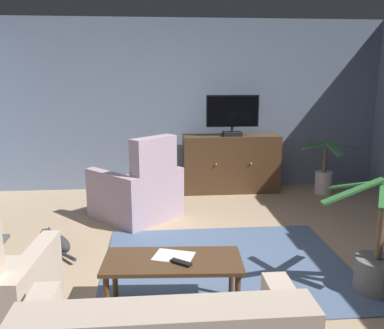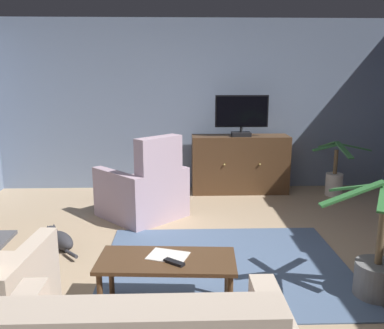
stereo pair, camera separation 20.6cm
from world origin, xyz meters
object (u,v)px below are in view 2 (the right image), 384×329
(tv_cabinet, at_px, (240,165))
(folded_newspaper, at_px, (168,256))
(cat, at_px, (60,239))
(potted_plant_on_hearth_side, at_px, (335,179))
(television, at_px, (242,114))
(coffee_table, at_px, (167,265))
(armchair_near_window, at_px, (144,192))
(tv_remote, at_px, (174,262))
(potted_plant_tall_palm_by_window, at_px, (377,270))

(tv_cabinet, distance_m, folded_newspaper, 3.37)
(folded_newspaper, bearing_deg, cat, 154.63)
(tv_cabinet, xyz_separation_m, potted_plant_on_hearth_side, (1.41, -0.24, -0.17))
(television, bearing_deg, coffee_table, -108.03)
(armchair_near_window, height_order, potted_plant_on_hearth_side, armchair_near_window)
(television, height_order, tv_remote, television)
(tv_remote, distance_m, folded_newspaper, 0.14)
(coffee_table, bearing_deg, folded_newspaper, 78.67)
(television, xyz_separation_m, armchair_near_window, (-1.39, -1.04, -0.88))
(potted_plant_on_hearth_side, bearing_deg, coffee_table, -129.10)
(tv_cabinet, height_order, folded_newspaper, tv_cabinet)
(tv_cabinet, height_order, television, television)
(television, distance_m, folded_newspaper, 3.41)
(tv_remote, xyz_separation_m, cat, (-1.23, 1.30, -0.35))
(television, height_order, potted_plant_on_hearth_side, television)
(tv_cabinet, relative_size, potted_plant_tall_palm_by_window, 1.48)
(folded_newspaper, height_order, cat, folded_newspaper)
(tv_cabinet, distance_m, tv_remote, 3.48)
(potted_plant_tall_palm_by_window, height_order, cat, potted_plant_tall_palm_by_window)
(potted_plant_on_hearth_side, distance_m, potted_plant_tall_palm_by_window, 2.96)
(television, bearing_deg, tv_remote, -106.66)
(tv_cabinet, distance_m, coffee_table, 3.42)
(armchair_near_window, bearing_deg, potted_plant_tall_palm_by_window, -44.06)
(armchair_near_window, bearing_deg, television, 36.73)
(folded_newspaper, bearing_deg, armchair_near_window, 118.95)
(tv_cabinet, bearing_deg, folded_newspaper, -107.84)
(coffee_table, height_order, armchair_near_window, armchair_near_window)
(tv_remote, height_order, cat, tv_remote)
(tv_remote, relative_size, cat, 0.28)
(coffee_table, distance_m, armchair_near_window, 2.19)
(tv_cabinet, relative_size, cat, 2.44)
(folded_newspaper, xyz_separation_m, potted_plant_tall_palm_by_window, (1.72, 0.10, -0.20))
(folded_newspaper, distance_m, potted_plant_on_hearth_side, 3.85)
(coffee_table, distance_m, cat, 1.72)
(tv_cabinet, bearing_deg, tv_remote, -106.41)
(television, bearing_deg, potted_plant_on_hearth_side, -7.50)
(folded_newspaper, bearing_deg, tv_cabinet, 91.46)
(tv_cabinet, height_order, potted_plant_tall_palm_by_window, potted_plant_tall_palm_by_window)
(cat, bearing_deg, tv_remote, -46.55)
(tv_remote, bearing_deg, cat, -8.61)
(tv_remote, height_order, potted_plant_on_hearth_side, potted_plant_on_hearth_side)
(coffee_table, bearing_deg, tv_cabinet, 72.25)
(armchair_near_window, bearing_deg, tv_remote, -79.69)
(folded_newspaper, height_order, potted_plant_tall_palm_by_window, potted_plant_tall_palm_by_window)
(television, bearing_deg, cat, -138.13)
(television, distance_m, armchair_near_window, 1.95)
(potted_plant_on_hearth_side, distance_m, cat, 4.05)
(potted_plant_tall_palm_by_window, distance_m, cat, 3.10)
(folded_newspaper, bearing_deg, potted_plant_on_hearth_side, 69.87)
(television, xyz_separation_m, folded_newspaper, (-1.03, -3.16, -0.78))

